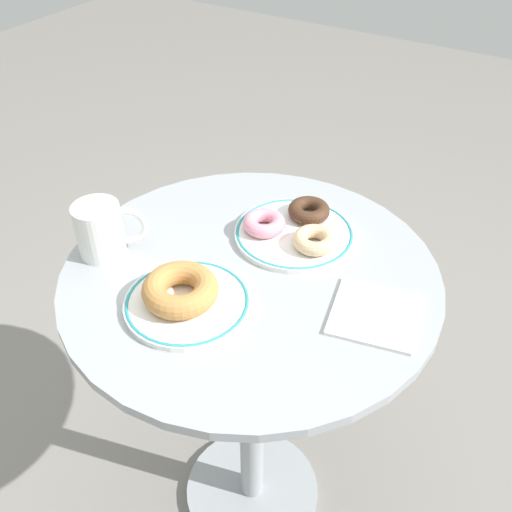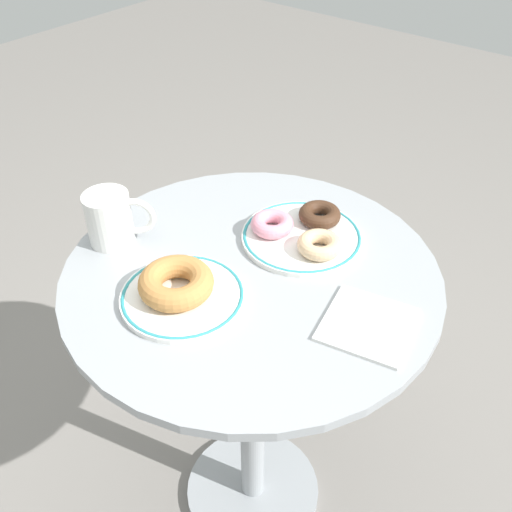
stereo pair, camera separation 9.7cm
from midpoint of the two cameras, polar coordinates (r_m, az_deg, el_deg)
The scene contains 10 objects.
ground_plane at distance 1.60m, azimuth 1.56°, elevation -22.55°, with size 7.00×7.00×0.02m, color gray.
cafe_table at distance 1.16m, azimuth 2.01°, elevation -9.99°, with size 0.66×0.66×0.75m.
plate_left at distance 0.95m, azimuth -4.37°, elevation -4.09°, with size 0.21×0.21×0.01m.
plate_right at distance 1.08m, azimuth 7.11°, elevation 1.83°, with size 0.22×0.22×0.01m.
donut_old_fashioned at distance 0.93m, azimuth -4.99°, elevation -2.78°, with size 0.12×0.12×0.04m, color #BC7F42.
donut_chocolate at distance 1.11m, azimuth 8.82°, elevation 3.97°, with size 0.08×0.08×0.03m, color #422819.
donut_pink_frosted at distance 1.07m, azimuth 4.20°, elevation 3.08°, with size 0.08×0.08×0.03m, color pink.
donut_glazed at distance 1.03m, azimuth 8.98°, elevation 1.00°, with size 0.08×0.08×0.03m, color #E0B789.
paper_napkin at distance 0.93m, azimuth 13.97°, elevation -6.73°, with size 0.14×0.13×0.01m, color white.
coffee_mug at distance 1.06m, azimuth -11.60°, elevation 3.57°, with size 0.10×0.11×0.10m.
Camera 2 is at (-0.59, -0.49, 1.40)m, focal length 40.45 mm.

